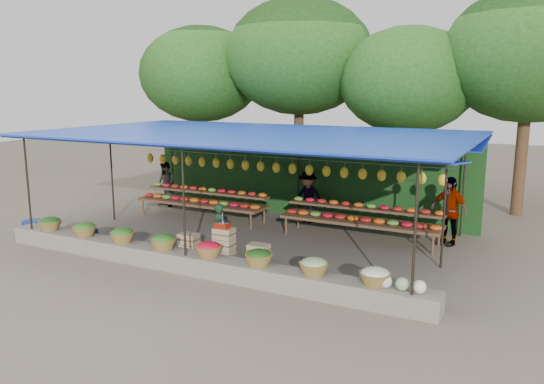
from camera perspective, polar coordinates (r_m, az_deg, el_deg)
The scene contains 16 objects.
ground at distance 13.98m, azimuth -2.14°, elevation -5.17°, with size 60.00×60.00×0.00m, color #65584A.
stone_curb at distance 11.71m, azimuth -8.82°, elevation -7.50°, with size 10.60×0.55×0.40m, color #655F50.
stall_canopy at distance 13.54m, azimuth -2.08°, elevation 5.84°, with size 10.80×6.60×2.82m.
produce_baskets at distance 11.66m, azimuth -9.28°, elevation -5.72°, with size 8.98×0.58×0.34m.
netting_backdrop at distance 16.45m, azimuth 3.22°, elevation 1.75°, with size 10.60×0.06×2.50m, color #204B1B.
tree_row at distance 18.81m, azimuth 8.54°, elevation 13.36°, with size 16.51×5.50×7.12m.
fruit_table_left at distance 16.24m, azimuth -7.49°, elevation -0.77°, with size 4.21×0.95×0.93m.
fruit_table_right at distance 14.06m, azimuth 9.55°, elevation -2.67°, with size 4.21×0.95×0.93m.
crate_counter at distance 12.32m, azimuth -5.27°, elevation -5.93°, with size 2.36×0.35×0.77m.
weighing_scale at distance 12.18m, azimuth -5.33°, elevation -3.48°, with size 0.34×0.34×0.36m.
vendor_seated at distance 12.66m, azimuth -5.59°, elevation -4.00°, with size 0.46×0.30×1.25m, color #16311B.
customer_left at distance 18.14m, azimuth -11.37°, elevation 0.82°, with size 0.73×0.57×1.51m, color slate.
customer_mid at distance 15.66m, azimuth 3.88°, elevation -0.53°, with size 0.99×0.57×1.54m, color slate.
customer_right at distance 14.09m, azimuth 18.51°, elevation -1.93°, with size 1.03×0.43×1.75m, color slate.
blue_crate_front at distance 16.20m, azimuth -24.15°, elevation -3.30°, with size 0.53×0.38×0.32m, color navy.
blue_crate_back at distance 14.86m, azimuth -19.18°, elevation -4.28°, with size 0.43×0.31×0.26m, color navy.
Camera 1 is at (6.61, -11.69, 3.89)m, focal length 35.00 mm.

